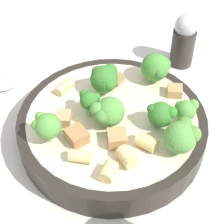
# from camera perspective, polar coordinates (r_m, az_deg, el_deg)

# --- Properties ---
(ground_plane) EXTENTS (2.00, 2.00, 0.00)m
(ground_plane) POSITION_cam_1_polar(r_m,az_deg,el_deg) (0.50, 0.00, -3.81)
(ground_plane) COLOR beige
(pasta_bowl) EXTENTS (0.24, 0.24, 0.04)m
(pasta_bowl) POSITION_cam_1_polar(r_m,az_deg,el_deg) (0.49, 0.00, -2.13)
(pasta_bowl) COLOR #28231E
(pasta_bowl) RESTS_ON ground_plane
(broccoli_floret_0) EXTENTS (0.02, 0.03, 0.04)m
(broccoli_floret_0) POSITION_cam_1_polar(r_m,az_deg,el_deg) (0.47, -3.43, 1.95)
(broccoli_floret_0) COLOR #93B766
(broccoli_floret_0) RESTS_ON pasta_bowl
(broccoli_floret_1) EXTENTS (0.03, 0.03, 0.03)m
(broccoli_floret_1) POSITION_cam_1_polar(r_m,az_deg,el_deg) (0.47, 11.16, 0.37)
(broccoli_floret_1) COLOR #84AD60
(broccoli_floret_1) RESTS_ON pasta_bowl
(broccoli_floret_2) EXTENTS (0.04, 0.04, 0.04)m
(broccoli_floret_2) POSITION_cam_1_polar(r_m,az_deg,el_deg) (0.49, -1.11, 5.14)
(broccoli_floret_2) COLOR #9EC175
(broccoli_floret_2) RESTS_ON pasta_bowl
(broccoli_floret_3) EXTENTS (0.03, 0.04, 0.04)m
(broccoli_floret_3) POSITION_cam_1_polar(r_m,az_deg,el_deg) (0.45, 7.47, -0.48)
(broccoli_floret_3) COLOR #93B766
(broccoli_floret_3) RESTS_ON pasta_bowl
(broccoli_floret_4) EXTENTS (0.04, 0.04, 0.04)m
(broccoli_floret_4) POSITION_cam_1_polar(r_m,az_deg,el_deg) (0.43, 10.58, -3.62)
(broccoli_floret_4) COLOR #93B766
(broccoli_floret_4) RESTS_ON pasta_bowl
(broccoli_floret_5) EXTENTS (0.03, 0.03, 0.04)m
(broccoli_floret_5) POSITION_cam_1_polar(r_m,az_deg,el_deg) (0.44, -9.90, -2.10)
(broccoli_floret_5) COLOR #9EC175
(broccoli_floret_5) RESTS_ON pasta_bowl
(broccoli_floret_6) EXTENTS (0.04, 0.04, 0.04)m
(broccoli_floret_6) POSITION_cam_1_polar(r_m,az_deg,el_deg) (0.52, 6.76, 6.80)
(broccoli_floret_6) COLOR #84AD60
(broccoli_floret_6) RESTS_ON pasta_bowl
(broccoli_floret_7) EXTENTS (0.04, 0.04, 0.04)m
(broccoli_floret_7) POSITION_cam_1_polar(r_m,az_deg,el_deg) (0.45, -0.90, 0.08)
(broccoli_floret_7) COLOR #84AD60
(broccoli_floret_7) RESTS_ON pasta_bowl
(rigatoni_0) EXTENTS (0.03, 0.03, 0.02)m
(rigatoni_0) POSITION_cam_1_polar(r_m,az_deg,el_deg) (0.43, 2.29, -6.87)
(rigatoni_0) COLOR #E0C67F
(rigatoni_0) RESTS_ON pasta_bowl
(rigatoni_1) EXTENTS (0.02, 0.03, 0.02)m
(rigatoni_1) POSITION_cam_1_polar(r_m,az_deg,el_deg) (0.44, 5.29, -4.57)
(rigatoni_1) COLOR #E0C67F
(rigatoni_1) RESTS_ON pasta_bowl
(rigatoni_2) EXTENTS (0.02, 0.02, 0.02)m
(rigatoni_2) POSITION_cam_1_polar(r_m,az_deg,el_deg) (0.41, -0.58, -9.07)
(rigatoni_2) COLOR #E0C67F
(rigatoni_2) RESTS_ON pasta_bowl
(rigatoni_3) EXTENTS (0.03, 0.02, 0.01)m
(rigatoni_3) POSITION_cam_1_polar(r_m,az_deg,el_deg) (0.51, -7.26, 3.84)
(rigatoni_3) COLOR #E0C67F
(rigatoni_3) RESTS_ON pasta_bowl
(rigatoni_4) EXTENTS (0.02, 0.03, 0.01)m
(rigatoni_4) POSITION_cam_1_polar(r_m,az_deg,el_deg) (0.43, -4.87, -6.74)
(rigatoni_4) COLOR #E0C67F
(rigatoni_4) RESTS_ON pasta_bowl
(chicken_chunk_0) EXTENTS (0.03, 0.03, 0.02)m
(chicken_chunk_0) POSITION_cam_1_polar(r_m,az_deg,el_deg) (0.45, -5.39, -3.65)
(chicken_chunk_0) COLOR #A87A4C
(chicken_chunk_0) RESTS_ON pasta_bowl
(chicken_chunk_1) EXTENTS (0.02, 0.02, 0.01)m
(chicken_chunk_1) POSITION_cam_1_polar(r_m,az_deg,el_deg) (0.52, 0.77, 5.05)
(chicken_chunk_1) COLOR #A87A4C
(chicken_chunk_1) RESTS_ON pasta_bowl
(chicken_chunk_2) EXTENTS (0.02, 0.02, 0.01)m
(chicken_chunk_2) POSITION_cam_1_polar(r_m,az_deg,el_deg) (0.47, -7.40, -1.00)
(chicken_chunk_2) COLOR tan
(chicken_chunk_2) RESTS_ON pasta_bowl
(chicken_chunk_3) EXTENTS (0.02, 0.02, 0.01)m
(chicken_chunk_3) POSITION_cam_1_polar(r_m,az_deg,el_deg) (0.51, 9.55, 3.19)
(chicken_chunk_3) COLOR tan
(chicken_chunk_3) RESTS_ON pasta_bowl
(chicken_chunk_4) EXTENTS (0.03, 0.03, 0.02)m
(chicken_chunk_4) POSITION_cam_1_polar(r_m,az_deg,el_deg) (0.44, 0.80, -4.04)
(chicken_chunk_4) COLOR tan
(chicken_chunk_4) RESTS_ON pasta_bowl
(pepper_shaker) EXTENTS (0.04, 0.04, 0.09)m
(pepper_shaker) POSITION_cam_1_polar(r_m,az_deg,el_deg) (0.60, 10.87, 10.66)
(pepper_shaker) COLOR #332D28
(pepper_shaker) RESTS_ON ground_plane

